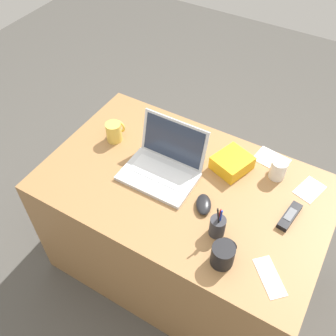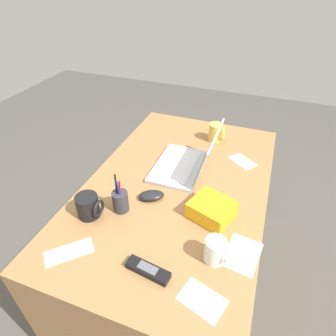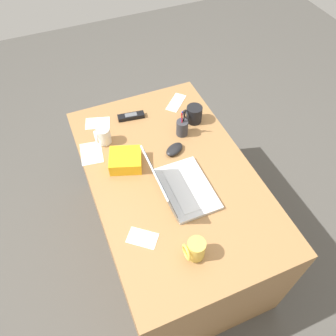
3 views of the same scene
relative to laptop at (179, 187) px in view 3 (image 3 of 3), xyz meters
The scene contains 14 objects.
ground_plane 0.77m from the laptop, ahead, with size 6.00×6.00×0.00m, color #4C4944.
desk 0.42m from the laptop, ahead, with size 1.29×0.80×0.72m, color #9E7042.
laptop is the anchor object (origin of this frame).
computer_mouse 0.27m from the laptop, 18.96° to the right, with size 0.06×0.11×0.03m, color black.
coffee_mug_white 0.33m from the laptop, 168.36° to the left, with size 0.08×0.09×0.10m.
coffee_mug_tall 0.51m from the laptop, 33.20° to the right, with size 0.09×0.10×0.10m.
coffee_mug_spare 0.52m from the laptop, 27.51° to the left, with size 0.07×0.08×0.10m.
cordless_phone 0.59m from the laptop, ahead, with size 0.06×0.16×0.03m.
pen_holder 0.40m from the laptop, 26.42° to the right, with size 0.06×0.06×0.18m.
snack_bag 0.32m from the laptop, 34.42° to the left, with size 0.14×0.16×0.07m, color #F2AD19.
paper_note_near_laptop 0.52m from the laptop, 38.66° to the left, with size 0.16×0.11×0.00m, color white.
paper_note_left 0.66m from the laptop, 20.91° to the left, with size 0.09×0.14×0.00m, color white.
paper_note_right 0.30m from the laptop, 123.80° to the left, with size 0.08×0.13×0.00m, color white.
paper_note_front 0.66m from the laptop, 22.38° to the right, with size 0.07×0.17×0.00m, color white.
Camera 3 is at (-0.95, 0.41, 2.06)m, focal length 35.88 mm.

